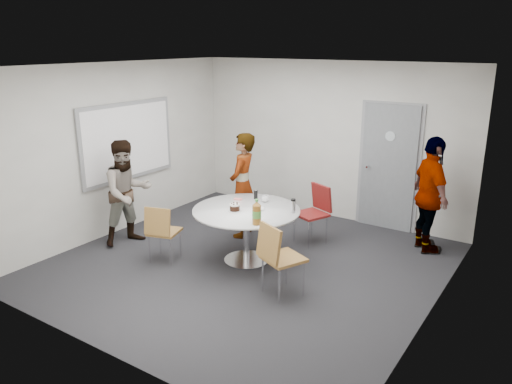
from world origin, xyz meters
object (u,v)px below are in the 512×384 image
Objects in this scene: chair_near_left at (161,228)px; person_main at (243,185)px; person_right at (430,195)px; person_left at (127,193)px; door at (389,168)px; chair_far at (316,208)px; table at (247,217)px; whiteboard at (128,141)px; chair_near_right at (277,253)px.

person_main is at bearing 59.63° from chair_near_left.
person_right is at bearing 22.67° from chair_near_left.
person_left is at bearing -61.47° from person_main.
chair_near_left is at bearing -28.51° from person_main.
person_left is 4.48m from person_right.
chair_near_left is (-2.13, -3.08, -0.52)m from door.
chair_far is (-0.69, -1.22, -0.47)m from door.
table is 0.92× the size of person_left.
chair_near_left is 2.36m from chair_far.
door is at bearing 32.66° from whiteboard.
whiteboard is 2.55m from table.
chair_near_left is 0.52× the size of person_left.
person_main is 0.96× the size of person_right.
person_left is at bearing -167.82° from table.
door is 2.54× the size of chair_near_left.
table is at bearing 23.59° from person_main.
person_main is at bearing -28.12° from person_left.
person_main is (-1.50, 1.42, 0.26)m from chair_near_right.
whiteboard is 3.19m from chair_far.
person_left reaches higher than chair_near_right.
person_left is at bearing 81.79° from person_right.
chair_far is 2.87m from person_left.
chair_near_right is 0.56× the size of person_main.
person_right reaches higher than table.
whiteboard is 1.14× the size of person_main.
door is at bearing 117.25° from person_main.
chair_near_right is 2.08m from person_main.
whiteboard reaches higher than person_main.
person_right is at bearing 95.61° from person_main.
whiteboard is 3.48m from chair_near_right.
table is 2.68m from person_right.
chair_near_left is 1.55m from person_main.
door is 1.07m from person_right.
person_left is (0.51, -0.54, -0.65)m from whiteboard.
person_left is (-1.91, -0.41, 0.13)m from table.
person_main is (1.79, 0.67, -0.62)m from whiteboard.
person_main reaches higher than table.
chair_near_left is at bearing -87.26° from person_left.
chair_near_left is at bearing -124.59° from door.
person_main is at bearing 20.53° from whiteboard.
door is 4.25m from whiteboard.
table is at bearing -3.09° from whiteboard.
whiteboard reaches higher than chair_near_right.
chair_far is at bearing 69.34° from table.
person_right is at bearing -136.29° from chair_far.
door is 2.34× the size of chair_far.
chair_near_left is 0.50× the size of person_main.
person_right is (2.98, 2.46, 0.36)m from chair_near_left.
door reaches higher than chair_near_right.
door is 1.42× the size of table.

